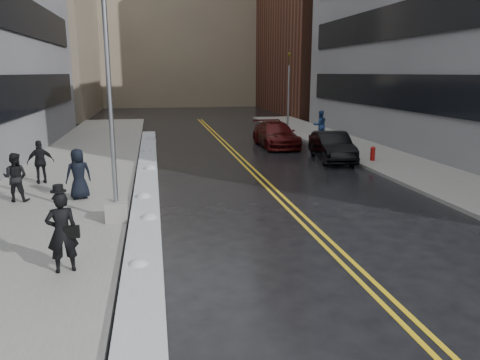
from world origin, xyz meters
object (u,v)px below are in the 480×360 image
pedestrian_c (78,174)px  pedestrian_east (320,125)px  traffic_signal (289,88)px  lamppost (113,144)px  fire_hydrant (373,153)px  car_black (332,147)px  pedestrian_b (15,177)px  pedestrian_d (41,162)px  pedestrian_fedora (62,232)px  car_maroon (276,135)px

pedestrian_c → pedestrian_east: bearing=-158.2°
traffic_signal → pedestrian_c: traffic_signal is taller
lamppost → pedestrian_c: size_ratio=4.18×
fire_hydrant → traffic_signal: size_ratio=0.12×
traffic_signal → car_black: 13.26m
pedestrian_b → pedestrian_d: bearing=-87.5°
traffic_signal → lamppost: bearing=-118.2°
lamppost → pedestrian_fedora: lamppost is taller
traffic_signal → pedestrian_east: bearing=-85.5°
lamppost → fire_hydrant: bearing=33.0°
pedestrian_d → pedestrian_c: bearing=106.1°
fire_hydrant → pedestrian_c: bearing=-159.7°
pedestrian_fedora → pedestrian_d: bearing=-89.0°
fire_hydrant → lamppost: bearing=-147.0°
pedestrian_c → car_maroon: size_ratio=0.34×
pedestrian_b → pedestrian_d: pedestrian_d is taller
pedestrian_b → pedestrian_east: 20.51m
pedestrian_b → pedestrian_d: 2.76m
lamppost → car_maroon: 16.92m
fire_hydrant → pedestrian_b: pedestrian_b is taller
pedestrian_fedora → pedestrian_east: pedestrian_east is taller
traffic_signal → pedestrian_east: size_ratio=3.07×
traffic_signal → car_black: bearing=-95.8°
fire_hydrant → car_black: bearing=149.5°
pedestrian_c → pedestrian_east: (13.78, 13.01, 0.07)m
pedestrian_b → lamppost: bearing=148.4°
fire_hydrant → pedestrian_fedora: size_ratio=0.39×
fire_hydrant → pedestrian_fedora: (-13.21, -11.65, 0.54)m
pedestrian_b → traffic_signal: bearing=-121.5°
pedestrian_b → car_maroon: size_ratio=0.33×
fire_hydrant → car_maroon: 7.25m
fire_hydrant → car_black: car_black is taller
fire_hydrant → car_black: (-1.81, 1.07, 0.21)m
fire_hydrant → car_maroon: size_ratio=0.14×
traffic_signal → car_black: traffic_signal is taller
pedestrian_c → car_black: pedestrian_c is taller
pedestrian_b → fire_hydrant: bearing=-154.9°
fire_hydrant → traffic_signal: 14.30m
lamppost → pedestrian_c: lamppost is taller
pedestrian_b → car_black: size_ratio=0.37×
fire_hydrant → pedestrian_fedora: bearing=-138.6°
fire_hydrant → pedestrian_c: 14.72m
lamppost → pedestrian_east: size_ratio=3.90×
pedestrian_fedora → pedestrian_d: (-2.47, 9.35, -0.05)m
pedestrian_d → car_black: 14.27m
pedestrian_b → pedestrian_c: size_ratio=0.95×
traffic_signal → pedestrian_east: 6.53m
pedestrian_east → car_maroon: bearing=23.4°
pedestrian_b → car_maroon: 16.86m
pedestrian_c → car_black: (11.98, 6.18, -0.30)m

